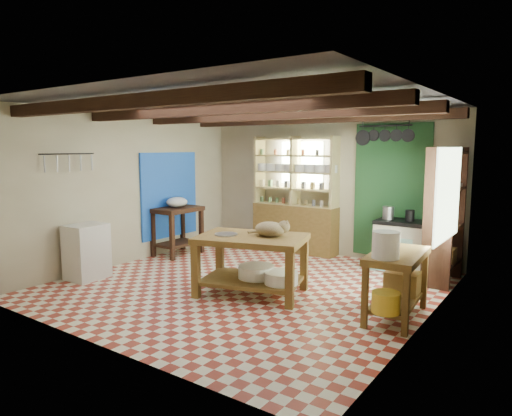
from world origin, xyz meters
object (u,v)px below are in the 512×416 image
Objects in this scene: white_cabinet at (87,252)px; right_counter at (396,285)px; work_table at (251,265)px; stove at (402,245)px; cat at (270,229)px; prep_table at (178,231)px.

white_cabinet is 4.54m from right_counter.
white_cabinet is at bearing -177.53° from work_table.
work_table is at bearing -119.67° from stove.
stove is at bearing 38.10° from white_cabinet.
cat is at bearing 16.98° from white_cabinet.
stove is at bearing 19.60° from prep_table.
prep_table is 0.81× the size of right_counter.
work_table is at bearing -176.67° from right_counter.
work_table is at bearing 16.20° from white_cabinet.
prep_table reaches higher than right_counter.
right_counter is at bearing -10.56° from prep_table.
right_counter is (4.38, -0.83, -0.05)m from prep_table.
cat is at bearing -179.63° from right_counter.
prep_table reaches higher than white_cabinet.
cat reaches higher than white_cabinet.
cat is (0.23, 0.12, 0.50)m from work_table.
right_counter is at bearing -75.60° from stove.
stove reaches higher than right_counter.
work_table is 1.60× the size of prep_table.
white_cabinet is at bearing 173.25° from cat.
white_cabinet reaches higher than right_counter.
stove is at bearing 101.46° from right_counter.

